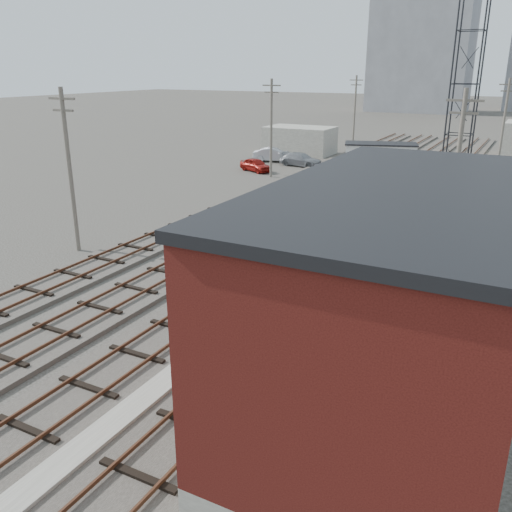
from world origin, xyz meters
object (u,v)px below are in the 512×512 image
Objects in this scene: site_trailer at (380,158)px; car_red at (256,165)px; car_silver at (274,155)px; signal_mast at (218,383)px; switch_stand at (319,209)px; car_grey at (301,160)px.

car_red is at bearing -173.01° from site_trailer.
car_silver is (-1.06, 6.32, 0.09)m from car_red.
car_red is (-11.22, -5.13, -0.82)m from site_trailer.
signal_mast is 0.82× the size of car_silver.
site_trailer is at bearing 75.42° from switch_stand.
switch_stand is 19.04m from site_trailer.
signal_mast reaches higher than car_silver.
car_grey is (3.86, -1.33, -0.06)m from car_silver.
car_silver is (-12.28, 1.18, -0.72)m from site_trailer.
car_silver is at bearing 105.72° from switch_stand.
car_silver is at bearing 114.21° from signal_mast.
switch_stand is 0.30× the size of car_silver.
site_trailer is 1.95× the size of car_red.
site_trailer is 1.65× the size of car_silver.
site_trailer is 8.46m from car_grey.
car_silver is 0.96× the size of car_grey.
site_trailer is (-1.03, 18.99, 0.82)m from switch_stand.
signal_mast is at bearing -128.97° from car_red.
car_silver is 4.08m from car_grey.
site_trailer reaches higher than car_silver.
switch_stand reaches higher than car_red.
car_silver is (-19.88, 44.21, -1.41)m from signal_mast.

